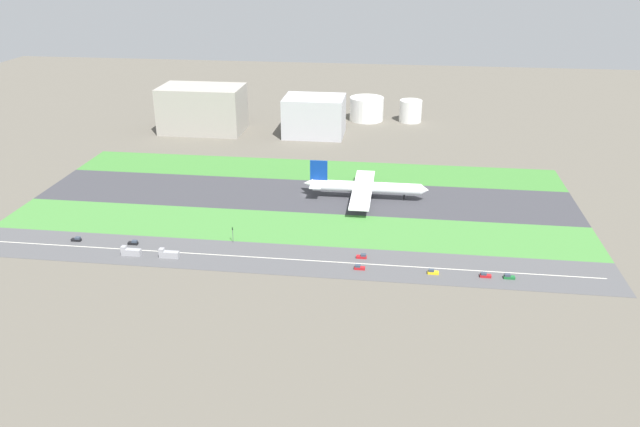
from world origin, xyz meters
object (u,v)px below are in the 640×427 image
traffic_light (233,234)px  terminal_building (203,109)px  fuel_tank_centre (367,109)px  car_6 (362,256)px  hangar_building (314,116)px  fuel_tank_west (326,110)px  car_1 (509,277)px  car_0 (485,275)px  truck_0 (169,254)px  car_3 (433,272)px  car_4 (133,243)px  fuel_tank_east (411,111)px  truck_1 (131,252)px  car_2 (359,267)px  airliner (363,187)px  car_5 (77,239)px

traffic_light → terminal_building: 186.82m
fuel_tank_centre → car_6: bearing=-86.9°
hangar_building → fuel_tank_west: hangar_building is taller
car_6 → hangar_building: size_ratio=0.11×
car_1 → hangar_building: size_ratio=0.11×
car_0 → fuel_tank_west: fuel_tank_west is taller
truck_0 → fuel_tank_west: bearing=-99.2°
car_3 → truck_0: (-110.60, -0.00, 0.75)m
car_0 → car_1: same height
car_3 → car_0: bearing=-180.0°
car_4 → car_3: (130.49, -10.00, 0.00)m
car_0 → car_3: bearing=0.0°
car_0 → car_6: size_ratio=1.00×
car_0 → fuel_tank_east: size_ratio=0.27×
truck_1 → traffic_light: size_ratio=1.17×
fuel_tank_centre → fuel_tank_east: fuel_tank_centre is taller
car_2 → fuel_tank_west: size_ratio=0.18×
car_2 → airliner: bearing=-87.3°
car_6 → terminal_building: bearing=124.5°
car_4 → car_1: 160.72m
car_2 → fuel_tank_centre: size_ratio=0.17×
traffic_light → fuel_tank_west: bearing=86.1°
fuel_tank_centre → fuel_tank_east: 32.79m
truck_1 → truck_0: 16.84m
car_0 → hangar_building: bearing=-63.5°
car_4 → car_5: size_ratio=1.00×
car_1 → traffic_light: bearing=-8.7°
airliner → car_1: 100.59m
car_2 → hangar_building: 197.67m
car_4 → hangar_building: (55.49, 182.00, 12.45)m
car_6 → fuel_tank_centre: fuel_tank_centre is taller
car_3 → fuel_tank_centre: fuel_tank_centre is taller
car_0 → hangar_building: size_ratio=0.11×
car_1 → fuel_tank_west: bearing=-66.7°
car_1 → fuel_tank_centre: size_ratio=0.17×
traffic_light → hangar_building: (12.29, 174.01, 9.08)m
hangar_building → fuel_tank_centre: hangar_building is taller
truck_1 → fuel_tank_east: (118.63, 237.00, 6.36)m
car_4 → truck_1: size_ratio=0.52×
airliner → traffic_light: airliner is taller
fuel_tank_centre → car_1: bearing=-73.2°
car_1 → truck_0: bearing=0.0°
truck_1 → car_0: bearing=-180.0°
traffic_light → car_4: bearing=-169.5°
fuel_tank_centre → terminal_building: bearing=-158.2°
airliner → traffic_light: bearing=-131.9°
terminal_building → car_5: bearing=-90.9°
car_5 → fuel_tank_centre: size_ratio=0.17×
fuel_tank_east → truck_0: bearing=-113.2°
car_1 → car_3: bearing=0.0°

